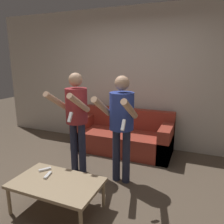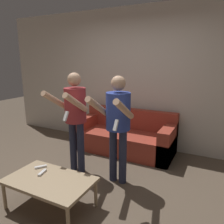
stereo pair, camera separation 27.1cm
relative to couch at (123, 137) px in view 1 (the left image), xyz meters
The scene contains 8 objects.
ground_plane 1.51m from the couch, 86.44° to the right, with size 14.00×14.00×0.00m, color brown.
wall_back 1.16m from the couch, 77.54° to the left, with size 6.40×0.06×2.70m.
couch is the anchor object (origin of this frame).
person_standing_left 1.33m from the couch, 108.03° to the right, with size 0.44×0.66×1.54m.
person_standing_right 1.33m from the couch, 71.95° to the right, with size 0.45×0.67×1.52m.
coffee_table 1.96m from the couch, 93.14° to the right, with size 1.01×0.61×0.37m.
remote_near 1.92m from the couch, 98.28° to the right, with size 0.07×0.15×0.02m.
remote_far 1.84m from the couch, 102.56° to the right, with size 0.12×0.14×0.02m.
Camera 1 is at (1.24, -2.29, 1.72)m, focal length 35.00 mm.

